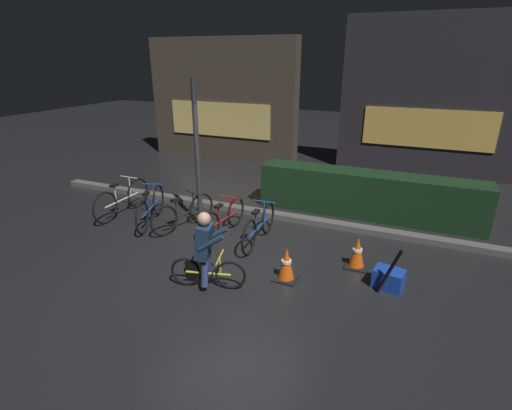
{
  "coord_description": "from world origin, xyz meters",
  "views": [
    {
      "loc": [
        2.69,
        -5.22,
        3.35
      ],
      "look_at": [
        0.2,
        0.6,
        0.9
      ],
      "focal_mm": 27.08,
      "sensor_mm": 36.0,
      "label": 1
    }
  ],
  "objects_px": {
    "parked_bike_center_right": "(224,219)",
    "traffic_cone_near": "(286,264)",
    "parked_bike_leftmost": "(122,199)",
    "parked_bike_right_mid": "(259,226)",
    "parked_bike_left_mid": "(151,207)",
    "closed_umbrella": "(389,272)",
    "cyclist": "(206,250)",
    "street_post": "(197,156)",
    "blue_crate": "(388,279)",
    "parked_bike_center_left": "(183,213)",
    "traffic_cone_far": "(357,253)"
  },
  "relations": [
    {
      "from": "parked_bike_center_right",
      "to": "blue_crate",
      "type": "bearing_deg",
      "value": -96.75
    },
    {
      "from": "parked_bike_leftmost",
      "to": "parked_bike_right_mid",
      "type": "relative_size",
      "value": 1.07
    },
    {
      "from": "parked_bike_center_left",
      "to": "parked_bike_right_mid",
      "type": "xyz_separation_m",
      "value": [
        1.69,
        0.0,
        0.01
      ]
    },
    {
      "from": "traffic_cone_near",
      "to": "traffic_cone_far",
      "type": "bearing_deg",
      "value": 40.7
    },
    {
      "from": "parked_bike_center_right",
      "to": "cyclist",
      "type": "xyz_separation_m",
      "value": [
        0.64,
        -1.78,
        0.3
      ]
    },
    {
      "from": "parked_bike_center_left",
      "to": "traffic_cone_near",
      "type": "xyz_separation_m",
      "value": [
        2.59,
        -1.02,
        -0.07
      ]
    },
    {
      "from": "parked_bike_leftmost",
      "to": "cyclist",
      "type": "relative_size",
      "value": 1.41
    },
    {
      "from": "street_post",
      "to": "parked_bike_left_mid",
      "type": "bearing_deg",
      "value": -162.09
    },
    {
      "from": "parked_bike_center_left",
      "to": "blue_crate",
      "type": "distance_m",
      "value": 4.16
    },
    {
      "from": "parked_bike_left_mid",
      "to": "blue_crate",
      "type": "height_order",
      "value": "parked_bike_left_mid"
    },
    {
      "from": "parked_bike_leftmost",
      "to": "cyclist",
      "type": "distance_m",
      "value": 3.67
    },
    {
      "from": "parked_bike_center_right",
      "to": "traffic_cone_near",
      "type": "distance_m",
      "value": 2.03
    },
    {
      "from": "parked_bike_center_right",
      "to": "closed_umbrella",
      "type": "bearing_deg",
      "value": -100.91
    },
    {
      "from": "parked_bike_center_left",
      "to": "traffic_cone_near",
      "type": "distance_m",
      "value": 2.78
    },
    {
      "from": "closed_umbrella",
      "to": "parked_bike_right_mid",
      "type": "bearing_deg",
      "value": -178.11
    },
    {
      "from": "parked_bike_right_mid",
      "to": "cyclist",
      "type": "xyz_separation_m",
      "value": [
        -0.16,
        -1.7,
        0.29
      ]
    },
    {
      "from": "street_post",
      "to": "parked_bike_center_left",
      "type": "xyz_separation_m",
      "value": [
        -0.24,
        -0.28,
        -1.15
      ]
    },
    {
      "from": "parked_bike_leftmost",
      "to": "traffic_cone_far",
      "type": "height_order",
      "value": "parked_bike_leftmost"
    },
    {
      "from": "parked_bike_left_mid",
      "to": "parked_bike_right_mid",
      "type": "relative_size",
      "value": 1.01
    },
    {
      "from": "parked_bike_leftmost",
      "to": "parked_bike_center_left",
      "type": "xyz_separation_m",
      "value": [
        1.67,
        -0.1,
        -0.03
      ]
    },
    {
      "from": "parked_bike_leftmost",
      "to": "parked_bike_center_left",
      "type": "height_order",
      "value": "parked_bike_leftmost"
    },
    {
      "from": "traffic_cone_near",
      "to": "blue_crate",
      "type": "bearing_deg",
      "value": 14.69
    },
    {
      "from": "street_post",
      "to": "parked_bike_right_mid",
      "type": "height_order",
      "value": "street_post"
    },
    {
      "from": "parked_bike_center_left",
      "to": "traffic_cone_far",
      "type": "distance_m",
      "value": 3.56
    },
    {
      "from": "parked_bike_left_mid",
      "to": "cyclist",
      "type": "relative_size",
      "value": 1.32
    },
    {
      "from": "parked_bike_center_left",
      "to": "closed_umbrella",
      "type": "distance_m",
      "value": 4.21
    },
    {
      "from": "street_post",
      "to": "parked_bike_right_mid",
      "type": "xyz_separation_m",
      "value": [
        1.45,
        -0.27,
        -1.14
      ]
    },
    {
      "from": "parked_bike_center_left",
      "to": "traffic_cone_far",
      "type": "xyz_separation_m",
      "value": [
        3.56,
        -0.19,
        -0.07
      ]
    },
    {
      "from": "blue_crate",
      "to": "closed_umbrella",
      "type": "height_order",
      "value": "closed_umbrella"
    },
    {
      "from": "parked_bike_left_mid",
      "to": "closed_umbrella",
      "type": "distance_m",
      "value": 4.96
    },
    {
      "from": "parked_bike_left_mid",
      "to": "traffic_cone_far",
      "type": "xyz_separation_m",
      "value": [
        4.33,
        -0.14,
        -0.1
      ]
    },
    {
      "from": "traffic_cone_far",
      "to": "blue_crate",
      "type": "relative_size",
      "value": 1.25
    },
    {
      "from": "parked_bike_left_mid",
      "to": "parked_bike_center_right",
      "type": "distance_m",
      "value": 1.67
    },
    {
      "from": "parked_bike_center_left",
      "to": "parked_bike_right_mid",
      "type": "relative_size",
      "value": 0.92
    },
    {
      "from": "traffic_cone_far",
      "to": "cyclist",
      "type": "distance_m",
      "value": 2.55
    },
    {
      "from": "closed_umbrella",
      "to": "cyclist",
      "type": "bearing_deg",
      "value": -140.61
    },
    {
      "from": "closed_umbrella",
      "to": "traffic_cone_near",
      "type": "bearing_deg",
      "value": -152.63
    },
    {
      "from": "closed_umbrella",
      "to": "parked_bike_left_mid",
      "type": "bearing_deg",
      "value": -167.79
    },
    {
      "from": "street_post",
      "to": "parked_bike_center_left",
      "type": "bearing_deg",
      "value": -130.79
    },
    {
      "from": "parked_bike_right_mid",
      "to": "parked_bike_center_right",
      "type": "bearing_deg",
      "value": 82.96
    },
    {
      "from": "parked_bike_right_mid",
      "to": "traffic_cone_far",
      "type": "distance_m",
      "value": 1.88
    },
    {
      "from": "parked_bike_center_right",
      "to": "traffic_cone_near",
      "type": "relative_size",
      "value": 2.77
    },
    {
      "from": "parked_bike_left_mid",
      "to": "parked_bike_center_left",
      "type": "xyz_separation_m",
      "value": [
        0.78,
        0.05,
        -0.03
      ]
    },
    {
      "from": "parked_bike_center_right",
      "to": "traffic_cone_far",
      "type": "distance_m",
      "value": 2.68
    },
    {
      "from": "traffic_cone_far",
      "to": "closed_umbrella",
      "type": "height_order",
      "value": "closed_umbrella"
    },
    {
      "from": "parked_bike_right_mid",
      "to": "closed_umbrella",
      "type": "height_order",
      "value": "closed_umbrella"
    },
    {
      "from": "street_post",
      "to": "traffic_cone_far",
      "type": "bearing_deg",
      "value": -8.0
    },
    {
      "from": "traffic_cone_far",
      "to": "closed_umbrella",
      "type": "bearing_deg",
      "value": -50.83
    },
    {
      "from": "parked_bike_center_left",
      "to": "closed_umbrella",
      "type": "relative_size",
      "value": 1.77
    },
    {
      "from": "parked_bike_right_mid",
      "to": "blue_crate",
      "type": "height_order",
      "value": "parked_bike_right_mid"
    }
  ]
}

